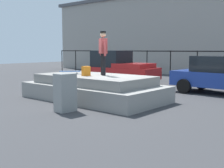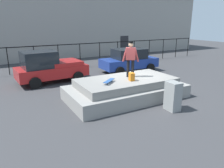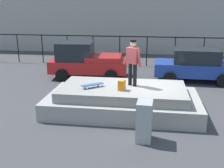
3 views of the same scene
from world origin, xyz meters
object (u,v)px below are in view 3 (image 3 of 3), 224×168
skateboard (92,85)px  car_blue_sedan_mid (195,65)px  skateboarder (133,60)px  car_red_pickup_near (86,60)px  backpack (122,85)px  utility_box (144,121)px

skateboard → car_blue_sedan_mid: bearing=48.8°
skateboarder → car_red_pickup_near: size_ratio=0.40×
car_red_pickup_near → car_blue_sedan_mid: 5.67m
backpack → utility_box: bearing=-141.8°
car_blue_sedan_mid → utility_box: bearing=-109.2°
car_red_pickup_near → skateboarder: bearing=-57.6°
skateboarder → backpack: (-0.33, -0.59, -0.78)m
skateboarder → skateboard: 1.70m
skateboard → car_red_pickup_near: bearing=106.1°
skateboard → car_red_pickup_near: (-1.40, 4.86, -0.13)m
skateboarder → car_red_pickup_near: skateboarder is taller
car_red_pickup_near → utility_box: (3.32, -6.74, -0.32)m
utility_box → skateboarder: bearing=105.9°
utility_box → car_blue_sedan_mid: bearing=74.1°
backpack → car_blue_sedan_mid: bearing=-20.4°
car_red_pickup_near → backpack: bearing=-63.7°
skateboard → car_red_pickup_near: car_red_pickup_near is taller
skateboard → skateboarder: bearing=17.9°
backpack → car_blue_sedan_mid: size_ratio=0.09×
skateboard → utility_box: (1.92, -1.88, -0.46)m
skateboarder → backpack: size_ratio=4.64×
skateboarder → car_blue_sedan_mid: bearing=57.0°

